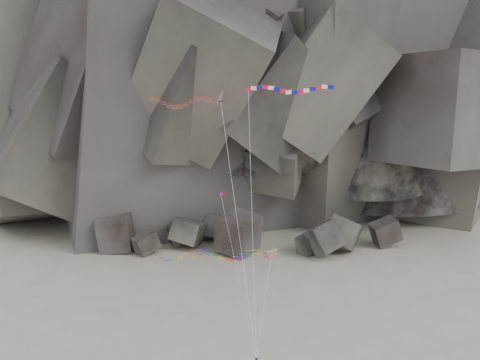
{
  "coord_description": "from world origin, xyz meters",
  "views": [
    {
      "loc": [
        -3.29,
        -55.91,
        30.55
      ],
      "look_at": [
        -1.71,
        6.0,
        19.11
      ],
      "focal_mm": 35.0,
      "sensor_mm": 36.0,
      "label": 1
    }
  ],
  "objects_px": {
    "banner_kite": "(288,91)",
    "pennant_kite": "(226,222)",
    "parafoil_kite": "(213,255)",
    "delta_kite": "(181,101)"
  },
  "relations": [
    {
      "from": "delta_kite",
      "to": "banner_kite",
      "type": "distance_m",
      "value": 13.4
    },
    {
      "from": "delta_kite",
      "to": "banner_kite",
      "type": "bearing_deg",
      "value": 23.37
    },
    {
      "from": "parafoil_kite",
      "to": "pennant_kite",
      "type": "height_order",
      "value": "pennant_kite"
    },
    {
      "from": "delta_kite",
      "to": "pennant_kite",
      "type": "height_order",
      "value": "delta_kite"
    },
    {
      "from": "banner_kite",
      "to": "pennant_kite",
      "type": "bearing_deg",
      "value": -130.69
    },
    {
      "from": "delta_kite",
      "to": "parafoil_kite",
      "type": "bearing_deg",
      "value": 5.64
    },
    {
      "from": "delta_kite",
      "to": "pennant_kite",
      "type": "relative_size",
      "value": 1.73
    },
    {
      "from": "banner_kite",
      "to": "delta_kite",
      "type": "bearing_deg",
      "value": -159.95
    },
    {
      "from": "banner_kite",
      "to": "pennant_kite",
      "type": "xyz_separation_m",
      "value": [
        -7.8,
        -4.89,
        -15.49
      ]
    },
    {
      "from": "pennant_kite",
      "to": "parafoil_kite",
      "type": "bearing_deg",
      "value": 124.8
    }
  ]
}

